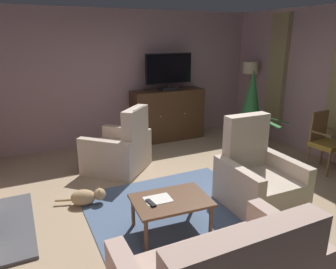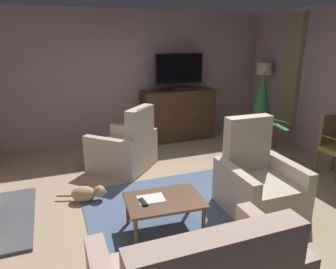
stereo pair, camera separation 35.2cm
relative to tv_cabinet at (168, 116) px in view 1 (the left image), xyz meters
The scene contains 16 objects.
ground_plane 2.72m from the tv_cabinet, 108.91° to the right, with size 6.48×6.24×0.04m, color tan.
wall_back 1.24m from the tv_cabinet, 157.91° to the left, with size 6.48×0.10×2.67m, color gray.
curtain_panel_far 2.45m from the tv_cabinet, 26.30° to the right, with size 0.10×0.44×2.25m, color #8E7F56.
rug_central 2.98m from the tv_cabinet, 113.93° to the right, with size 2.20×1.84×0.01m, color slate.
tv_cabinet is the anchor object (origin of this frame).
television 0.96m from the tv_cabinet, 90.00° to the right, with size 1.02×0.20×0.75m.
coffee_table 3.44m from the tv_cabinet, 115.03° to the right, with size 0.90×0.66×0.41m.
tv_remote 3.54m from the tv_cabinet, 118.66° to the right, with size 0.17×0.05×0.02m, color black.
folded_newspaper 3.44m from the tv_cabinet, 117.50° to the right, with size 0.30×0.22×0.01m, color silver.
armchair_beside_cabinet 1.85m from the tv_cabinet, 141.52° to the right, with size 1.28×1.28×1.10m.
armchair_angled_to_table 3.05m from the tv_cabinet, 92.64° to the right, with size 0.91×0.93×1.16m.
side_chair_far_end 3.08m from the tv_cabinet, 58.18° to the right, with size 0.46×0.47×0.98m.
potted_plant_leafy_by_curtain 2.23m from the tv_cabinet, 68.80° to the right, with size 0.98×0.82×0.88m.
potted_plant_on_hearth_side 1.78m from the tv_cabinet, 50.08° to the right, with size 0.53×0.53×1.58m.
cat 3.06m from the tv_cabinet, 136.60° to the right, with size 0.64×0.32×0.23m.
floor_lamp 2.04m from the tv_cabinet, 12.31° to the right, with size 0.34×0.34×1.62m.
Camera 1 is at (-2.00, -3.43, 2.17)m, focal length 33.74 mm.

